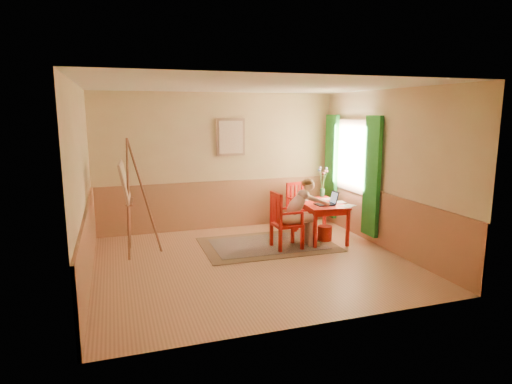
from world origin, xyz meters
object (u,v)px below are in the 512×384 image
object	(u,v)px
laptop	(328,202)
figure	(300,210)
table	(321,207)
chair_left	(284,221)
chair_back	(298,205)
easel	(127,186)

from	to	relation	value
laptop	figure	bearing A→B (deg)	-170.24
table	chair_left	size ratio (longest dim) A/B	1.22
table	figure	xyz separation A→B (m)	(-0.58, -0.33, 0.06)
figure	laptop	distance (m)	0.62
chair_back	easel	size ratio (longest dim) A/B	0.47
chair_left	figure	size ratio (longest dim) A/B	0.82
chair_left	laptop	size ratio (longest dim) A/B	2.52
chair_back	easel	xyz separation A→B (m)	(-3.47, -0.74, 0.71)
table	chair_back	xyz separation A→B (m)	(-0.03, 0.96, -0.16)
chair_back	easel	bearing A→B (deg)	-167.92
chair_left	table	bearing A→B (deg)	21.37
easel	figure	bearing A→B (deg)	-10.59
table	easel	world-z (taller)	easel
chair_left	figure	bearing A→B (deg)	2.49
chair_left	figure	distance (m)	0.36
table	laptop	size ratio (longest dim) A/B	3.08
table	easel	distance (m)	3.56
table	chair_left	bearing A→B (deg)	-158.63
table	easel	size ratio (longest dim) A/B	0.63
table	chair_left	world-z (taller)	chair_left
laptop	table	bearing A→B (deg)	97.06
chair_left	chair_back	distance (m)	1.56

